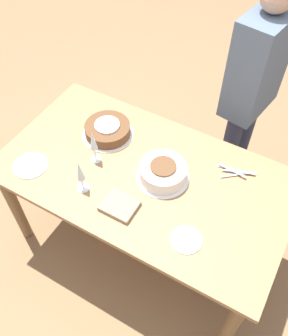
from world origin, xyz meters
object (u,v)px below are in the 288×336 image
object	(u,v)px
cake_front_chocolate	(108,130)
person_cutting	(253,83)
cake_center_white	(163,172)
wine_glass_near	(93,142)
wine_glass_far	(80,173)

from	to	relation	value
cake_front_chocolate	person_cutting	xyz separation A→B (m)	(-0.65, -0.66, 0.16)
cake_center_white	cake_front_chocolate	bearing A→B (deg)	-16.21
wine_glass_near	person_cutting	xyz separation A→B (m)	(-0.60, -0.86, 0.05)
wine_glass_far	person_cutting	bearing A→B (deg)	-117.10
cake_center_white	person_cutting	distance (m)	0.83
wine_glass_far	cake_center_white	bearing A→B (deg)	-140.65
cake_center_white	cake_front_chocolate	distance (m)	0.47
person_cutting	wine_glass_far	bearing A→B (deg)	-17.55
cake_center_white	wine_glass_far	size ratio (longest dim) A/B	1.40
cake_center_white	wine_glass_near	world-z (taller)	wine_glass_near
cake_center_white	wine_glass_near	distance (m)	0.42
wine_glass_far	wine_glass_near	bearing A→B (deg)	-74.58
cake_front_chocolate	wine_glass_far	size ratio (longest dim) A/B	1.48
cake_center_white	cake_front_chocolate	size ratio (longest dim) A/B	0.95
wine_glass_far	person_cutting	size ratio (longest dim) A/B	0.14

